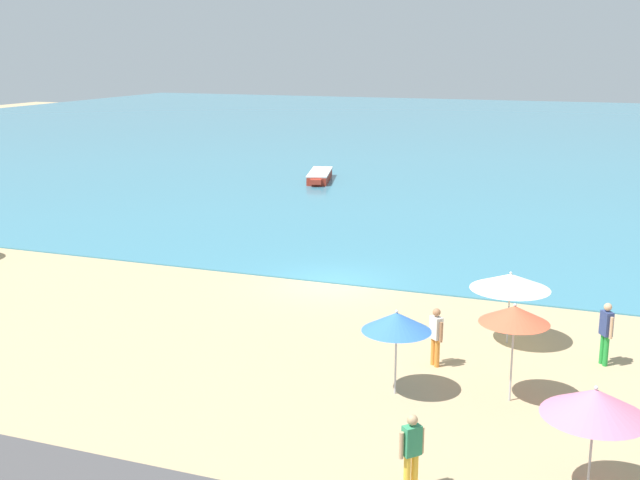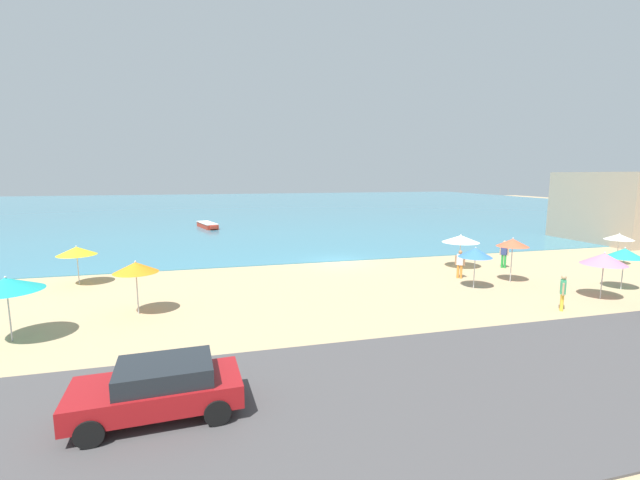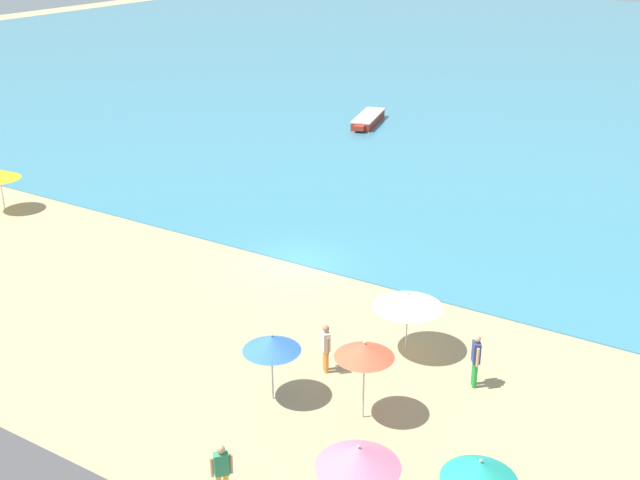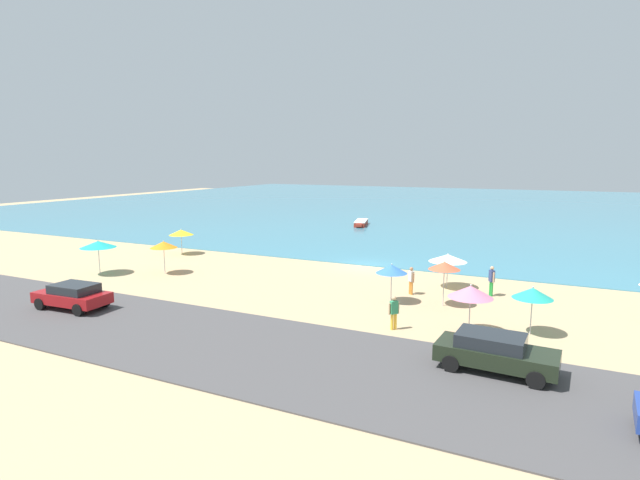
% 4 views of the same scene
% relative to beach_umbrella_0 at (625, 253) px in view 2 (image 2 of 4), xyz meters
% --- Properties ---
extents(ground_plane, '(160.00, 160.00, 0.00)m').
position_rel_beach_umbrella_0_xyz_m(ground_plane, '(-12.18, 10.82, -1.95)').
color(ground_plane, tan).
extents(sea, '(150.00, 110.00, 0.05)m').
position_rel_beach_umbrella_0_xyz_m(sea, '(-12.18, 65.82, -1.93)').
color(sea, teal).
rests_on(sea, ground_plane).
extents(coastal_road, '(80.00, 8.00, 0.06)m').
position_rel_beach_umbrella_0_xyz_m(coastal_road, '(-12.18, -7.18, -1.92)').
color(coastal_road, '#484647').
rests_on(coastal_road, ground_plane).
extents(beach_umbrella_0, '(1.80, 1.80, 2.27)m').
position_rel_beach_umbrella_0_xyz_m(beach_umbrella_0, '(0.00, 0.00, 0.00)').
color(beach_umbrella_0, '#B2B2B7').
rests_on(beach_umbrella_0, ground_plane).
extents(beach_umbrella_1, '(2.42, 2.42, 2.43)m').
position_rel_beach_umbrella_0_xyz_m(beach_umbrella_1, '(-28.01, 0.13, 0.17)').
color(beach_umbrella_1, '#B2B2B7').
rests_on(beach_umbrella_1, ground_plane).
extents(beach_umbrella_2, '(1.73, 1.73, 2.54)m').
position_rel_beach_umbrella_0_xyz_m(beach_umbrella_2, '(-4.60, 2.83, 0.30)').
color(beach_umbrella_2, '#B2B2B7').
rests_on(beach_umbrella_2, ground_plane).
extents(beach_umbrella_3, '(1.87, 1.87, 2.37)m').
position_rel_beach_umbrella_0_xyz_m(beach_umbrella_3, '(-24.02, 2.25, 0.12)').
color(beach_umbrella_3, '#B2B2B7').
rests_on(beach_umbrella_3, ground_plane).
extents(beach_umbrella_4, '(2.03, 2.03, 2.18)m').
position_rel_beach_umbrella_0_xyz_m(beach_umbrella_4, '(-27.94, 8.52, -0.07)').
color(beach_umbrella_4, '#B2B2B7').
rests_on(beach_umbrella_4, ground_plane).
extents(beach_umbrella_5, '(1.78, 1.78, 2.15)m').
position_rel_beach_umbrella_0_xyz_m(beach_umbrella_5, '(5.59, 5.05, -0.06)').
color(beach_umbrella_5, '#B2B2B7').
rests_on(beach_umbrella_5, ground_plane).
extents(beach_umbrella_6, '(2.04, 2.04, 2.33)m').
position_rel_beach_umbrella_0_xyz_m(beach_umbrella_6, '(-2.57, -1.09, 0.03)').
color(beach_umbrella_6, '#B2B2B7').
rests_on(beach_umbrella_6, ground_plane).
extents(beach_umbrella_7, '(1.76, 1.76, 2.24)m').
position_rel_beach_umbrella_0_xyz_m(beach_umbrella_7, '(-7.38, 2.22, -0.02)').
color(beach_umbrella_7, '#B2B2B7').
rests_on(beach_umbrella_7, ground_plane).
extents(beach_umbrella_8, '(2.35, 2.35, 2.21)m').
position_rel_beach_umbrella_0_xyz_m(beach_umbrella_8, '(-5.22, 6.88, -0.04)').
color(beach_umbrella_8, '#B2B2B7').
rests_on(beach_umbrella_8, ground_plane).
extents(bather_0, '(0.38, 0.49, 1.79)m').
position_rel_beach_umbrella_0_xyz_m(bather_0, '(-2.48, 6.12, -0.94)').
color(bather_0, green).
rests_on(bather_0, ground_plane).
extents(bather_1, '(0.41, 0.45, 1.63)m').
position_rel_beach_umbrella_0_xyz_m(bather_1, '(-5.87, -2.10, -1.04)').
color(bather_1, yellow).
rests_on(bather_1, ground_plane).
extents(bather_2, '(0.44, 0.41, 1.66)m').
position_rel_beach_umbrella_0_xyz_m(bather_2, '(-6.84, 4.39, -1.02)').
color(bather_2, orange).
rests_on(bather_2, ground_plane).
extents(parked_car_1, '(4.12, 2.12, 1.36)m').
position_rel_beach_umbrella_0_xyz_m(parked_car_1, '(-22.30, -6.49, -1.16)').
color(parked_car_1, maroon).
rests_on(parked_car_1, coastal_road).
extents(skiff_nearshore, '(2.48, 5.13, 0.60)m').
position_rel_beach_umbrella_0_xyz_m(skiff_nearshore, '(-20.94, 32.68, -1.60)').
color(skiff_nearshore, '#AD3122').
rests_on(skiff_nearshore, sea).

